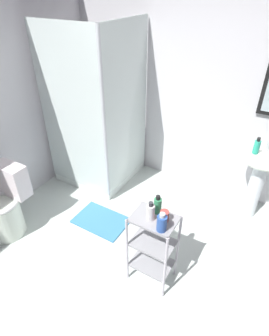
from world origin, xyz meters
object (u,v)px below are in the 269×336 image
at_px(bath_mat, 101,220).
at_px(storage_cart, 153,244).
at_px(hand_soap_bottle, 257,146).
at_px(shampoo_bottle_blue, 162,223).
at_px(rinse_cup, 164,216).
at_px(body_wash_bottle_green, 158,205).
at_px(shower_stall, 101,149).
at_px(lotion_bottle_white, 151,212).
at_px(pedestal_sink, 259,173).
at_px(toilet, 6,208).

bearing_deg(bath_mat, storage_cart, -22.05).
xyz_separation_m(hand_soap_bottle, shampoo_bottle_blue, (-0.40, -1.40, -0.07)).
distance_m(storage_cart, rinse_cup, 0.36).
distance_m(hand_soap_bottle, shampoo_bottle_blue, 1.46).
bearing_deg(bath_mat, body_wash_bottle_green, -17.66).
bearing_deg(shampoo_bottle_blue, bath_mat, 155.82).
distance_m(shower_stall, bath_mat, 0.96).
relative_size(storage_cart, bath_mat, 1.23).
height_order(shower_stall, shampoo_bottle_blue, shower_stall).
bearing_deg(rinse_cup, body_wash_bottle_green, 146.34).
relative_size(storage_cart, shampoo_bottle_blue, 4.50).
relative_size(shampoo_bottle_blue, lotion_bottle_white, 0.96).
bearing_deg(rinse_cup, hand_soap_bottle, 72.15).
relative_size(storage_cart, rinse_cup, 7.86).
bearing_deg(storage_cart, rinse_cup, 11.88).
distance_m(pedestal_sink, shampoo_bottle_blue, 1.51).
distance_m(pedestal_sink, lotion_bottle_white, 1.50).
xyz_separation_m(shampoo_bottle_blue, bath_mat, (-0.93, 0.42, -0.80)).
height_order(shampoo_bottle_blue, bath_mat, shampoo_bottle_blue).
bearing_deg(shampoo_bottle_blue, rinse_cup, 104.06).
relative_size(body_wash_bottle_green, bath_mat, 0.28).
bearing_deg(storage_cart, shampoo_bottle_blue, -38.95).
relative_size(pedestal_sink, rinse_cup, 8.61).
relative_size(storage_cart, body_wash_bottle_green, 4.37).
height_order(body_wash_bottle_green, bath_mat, body_wash_bottle_green).
xyz_separation_m(shower_stall, rinse_cup, (1.38, -1.01, 0.32)).
xyz_separation_m(pedestal_sink, storage_cart, (-0.60, -1.33, -0.14)).
height_order(shampoo_bottle_blue, lotion_bottle_white, lotion_bottle_white).
height_order(toilet, bath_mat, toilet).
bearing_deg(shampoo_bottle_blue, shower_stall, 141.67).
bearing_deg(shampoo_bottle_blue, toilet, -173.96).
relative_size(toilet, rinse_cup, 8.08).
distance_m(body_wash_bottle_green, shampoo_bottle_blue, 0.19).
distance_m(body_wash_bottle_green, lotion_bottle_white, 0.10).
bearing_deg(toilet, bath_mat, 37.46).
bearing_deg(lotion_bottle_white, pedestal_sink, 65.30).
distance_m(shampoo_bottle_blue, rinse_cup, 0.10).
bearing_deg(toilet, storage_cart, 9.29).
bearing_deg(shower_stall, pedestal_sink, 8.85).
distance_m(hand_soap_bottle, rinse_cup, 1.37).
distance_m(shower_stall, toilet, 1.33).
relative_size(pedestal_sink, body_wash_bottle_green, 4.79).
relative_size(shower_stall, lotion_bottle_white, 11.73).
bearing_deg(pedestal_sink, storage_cart, -114.20).
bearing_deg(bath_mat, shampoo_bottle_blue, -24.18).
bearing_deg(shampoo_bottle_blue, lotion_bottle_white, 154.56).
bearing_deg(bath_mat, hand_soap_bottle, 36.76).
xyz_separation_m(shower_stall, hand_soap_bottle, (1.80, 0.29, 0.42)).
relative_size(toilet, shampoo_bottle_blue, 4.62).
height_order(storage_cart, bath_mat, storage_cart).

